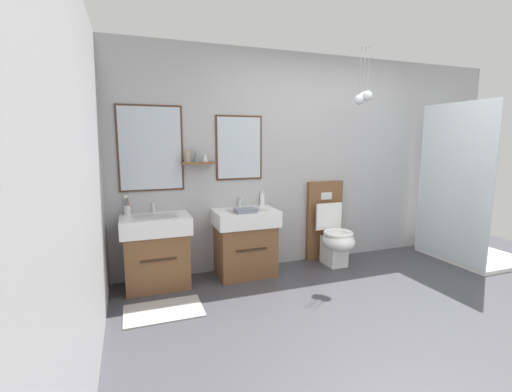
% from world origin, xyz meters
% --- Properties ---
extents(ground_plane, '(6.38, 4.83, 0.10)m').
position_xyz_m(ground_plane, '(0.00, 0.00, -0.05)').
color(ground_plane, '#3D3D42').
rests_on(ground_plane, ground).
extents(wall_back, '(5.18, 0.65, 2.52)m').
position_xyz_m(wall_back, '(-0.02, 1.75, 1.26)').
color(wall_back, '#A8A8AA').
rests_on(wall_back, ground).
extents(wall_left, '(0.12, 3.63, 2.52)m').
position_xyz_m(wall_left, '(-2.53, 0.00, 1.26)').
color(wall_left, '#A8A8AA').
rests_on(wall_left, ground).
extents(bath_mat, '(0.68, 0.44, 0.01)m').
position_xyz_m(bath_mat, '(-1.99, 0.89, 0.01)').
color(bath_mat, '#9E9993').
rests_on(bath_mat, ground).
extents(vanity_sink_left, '(0.69, 0.50, 0.75)m').
position_xyz_m(vanity_sink_left, '(-1.99, 1.49, 0.39)').
color(vanity_sink_left, brown).
rests_on(vanity_sink_left, ground).
extents(tap_on_left_sink, '(0.03, 0.13, 0.11)m').
position_xyz_m(tap_on_left_sink, '(-1.99, 1.67, 0.82)').
color(tap_on_left_sink, silver).
rests_on(tap_on_left_sink, vanity_sink_left).
extents(vanity_sink_right, '(0.69, 0.50, 0.75)m').
position_xyz_m(vanity_sink_right, '(-1.03, 1.49, 0.39)').
color(vanity_sink_right, brown).
rests_on(vanity_sink_right, ground).
extents(tap_on_right_sink, '(0.03, 0.13, 0.11)m').
position_xyz_m(tap_on_right_sink, '(-1.03, 1.67, 0.82)').
color(tap_on_right_sink, silver).
rests_on(tap_on_right_sink, vanity_sink_right).
extents(toilet, '(0.48, 0.62, 1.00)m').
position_xyz_m(toilet, '(0.08, 1.49, 0.38)').
color(toilet, brown).
rests_on(toilet, ground).
extents(toothbrush_cup, '(0.07, 0.07, 0.21)m').
position_xyz_m(toothbrush_cup, '(-2.26, 1.65, 0.81)').
color(toothbrush_cup, silver).
rests_on(toothbrush_cup, vanity_sink_left).
extents(soap_dispenser, '(0.06, 0.06, 0.18)m').
position_xyz_m(soap_dispenser, '(-0.76, 1.66, 0.82)').
color(soap_dispenser, white).
rests_on(soap_dispenser, vanity_sink_right).
extents(folded_hand_towel, '(0.22, 0.16, 0.04)m').
position_xyz_m(folded_hand_towel, '(-1.07, 1.34, 0.77)').
color(folded_hand_towel, gray).
rests_on(folded_hand_towel, vanity_sink_right).
extents(shower_tray, '(0.95, 1.03, 1.95)m').
position_xyz_m(shower_tray, '(1.75, 1.01, 0.41)').
color(shower_tray, white).
rests_on(shower_tray, ground).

